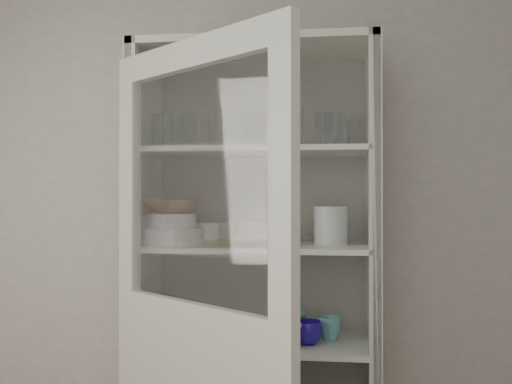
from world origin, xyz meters
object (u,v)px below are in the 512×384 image
Objects in this scene: cupboard_door at (195,370)px; measuring_cups at (183,337)px; mug_teal at (330,328)px; white_ramekin at (259,228)px; glass_platter at (259,242)px; white_canister at (193,321)px; mug_blue at (308,333)px; goblet_1 at (228,134)px; goblet_3 at (353,130)px; teal_jar at (296,326)px; terracotta_bowl at (174,206)px; yellow_trivet at (259,238)px; cream_bowl at (174,221)px; pantry_cabinet at (258,317)px; plate_stack_back at (198,232)px; goblet_2 at (325,130)px; plate_stack_front at (174,236)px; mug_white at (288,336)px; grey_bowl_stack at (331,226)px.

cupboard_door is 0.43m from measuring_cups.
white_ramekin is at bearing -173.48° from mug_teal.
glass_platter is 0.44m from white_canister.
measuring_cups is (-0.51, -0.03, -0.03)m from mug_blue.
mug_teal is (0.45, -0.08, -0.83)m from goblet_1.
teal_jar is (-0.24, -0.05, -0.83)m from goblet_3.
terracotta_bowl is 0.38m from yellow_trivet.
cream_bowl reaches higher than measuring_cups.
pantry_cabinet is 8.41× the size of terracotta_bowl.
terracotta_bowl is (-0.06, -0.19, 0.12)m from plate_stack_back.
pantry_cabinet is at bearing -178.65° from goblet_2.
pantry_cabinet reaches higher than plate_stack_front.
cream_bowl is at bearing -171.79° from glass_platter.
terracotta_bowl is 0.50m from white_canister.
pantry_cabinet is at bearing 145.28° from mug_white.
cupboard_door is 0.57m from mug_blue.
mug_white is 1.02× the size of teal_jar.
mug_white is at bearing -45.46° from yellow_trivet.
white_ramekin is at bearing -164.04° from goblet_2.
plate_stack_back is 0.67m from mug_blue.
pantry_cabinet reaches higher than terracotta_bowl.
plate_stack_back is 0.64m from mug_white.
plate_stack_back is at bearing 72.29° from terracotta_bowl.
goblet_2 is 0.69× the size of plate_stack_front.
plate_stack_front is (-0.20, -0.16, -0.44)m from goblet_1.
teal_jar is at bearing 13.51° from yellow_trivet.
goblet_3 reaches higher than yellow_trivet.
yellow_trivet is (0.00, 0.00, 0.02)m from glass_platter.
goblet_2 is (0.43, 0.57, 0.88)m from cupboard_door.
plate_stack_back is 0.48m from measuring_cups.
plate_stack_front is at bearing -169.29° from goblet_3.
yellow_trivet is 1.71× the size of teal_jar.
pantry_cabinet reaches higher than teal_jar.
cream_bowl is at bearing 144.03° from measuring_cups.
goblet_3 reaches higher than plate_stack_front.
goblet_3 is at bearing -1.99° from goblet_1.
measuring_cups is (-0.14, 0.40, 0.01)m from cupboard_door.
goblet_3 is 0.89m from plate_stack_front.
mug_white is at bearing -6.13° from measuring_cups.
goblet_2 is at bearing 15.96° from white_ramekin.
grey_bowl_stack reaches higher than mug_blue.
goblet_1 is 1.14× the size of white_canister.
cupboard_door is 0.73m from terracotta_bowl.
goblet_3 is (0.41, 0.02, 0.81)m from pantry_cabinet.
plate_stack_back is at bearing 167.42° from mug_white.
white_ramekin is 1.30× the size of mug_blue.
glass_platter is (0.35, 0.05, -0.15)m from terracotta_bowl.
white_ramekin is (0.15, -0.11, -0.41)m from goblet_1.
goblet_1 is 0.88m from teal_jar.
grey_bowl_stack is at bearing -73.56° from goblet_2.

